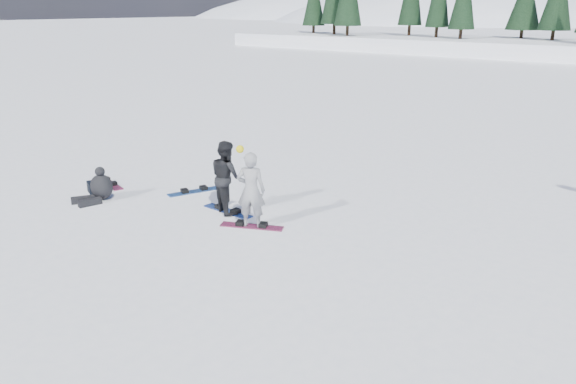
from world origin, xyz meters
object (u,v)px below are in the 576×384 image
Objects in this scene: snowboarder_woman at (251,190)px; snowboard_loose_a at (194,191)px; snowboarder_man at (227,177)px; seated_rider at (100,188)px; gear_bag at (94,187)px; snowboard_loose_b at (109,183)px.

snowboard_loose_a is (-3.02, 0.94, -0.90)m from snowboarder_woman.
seated_rider is (-3.29, -1.48, -0.57)m from snowboarder_man.
snowboard_loose_a is (2.15, 1.76, -0.14)m from gear_bag.
seated_rider is at bearing -15.20° from snowboarder_woman.
gear_bag is at bearing -19.76° from snowboarder_woman.
snowboarder_woman is 4.63m from seated_rider.
snowboard_loose_b is 1.00× the size of snowboard_loose_a.
snowboarder_woman is at bearing 15.38° from snowboard_loose_b.
seated_rider is 0.77m from gear_bag.
gear_bag reaches higher than snowboard_loose_a.
snowboarder_woman is 5.59m from snowboard_loose_b.
seated_rider is 2.60× the size of gear_bag.
snowboard_loose_a is at bearing 75.73° from seated_rider.
snowboarder_man reaches higher than snowboard_loose_a.
snowboarder_woman reaches higher than seated_rider.
snowboarder_woman reaches higher than snowboard_loose_a.
snowboard_loose_a is at bearing 5.09° from snowboarder_man.
snowboarder_woman is 1.31× the size of snowboard_loose_b.
seated_rider is at bearing -28.82° from snowboard_loose_b.
snowboarder_woman is 3.29m from snowboard_loose_a.
snowboarder_woman is at bearing 34.99° from seated_rider.
snowboarder_man is 4.24m from gear_bag.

